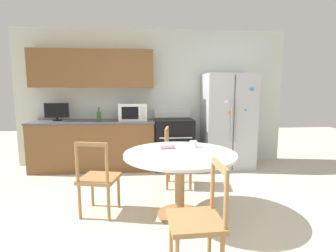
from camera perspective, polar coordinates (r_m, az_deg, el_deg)
ground_plane at (r=2.95m, az=-1.53°, el=-22.01°), size 14.00×14.00×0.00m
back_wall at (r=5.14m, az=-6.69°, el=7.71°), size 5.20×0.44×2.60m
kitchen_counter at (r=5.03m, az=-15.75°, el=-3.99°), size 2.23×0.64×0.90m
refrigerator at (r=5.05m, az=12.84°, el=1.05°), size 0.90×0.73×1.75m
oven_range at (r=4.94m, az=1.25°, el=-3.70°), size 0.70×0.68×1.08m
microwave at (r=4.85m, az=-7.60°, el=3.03°), size 0.51×0.37×0.31m
countertop_tv at (r=5.17m, az=-23.06°, el=2.99°), size 0.42×0.16×0.32m
counter_bottle at (r=4.92m, az=-14.79°, el=2.16°), size 0.07×0.07×0.24m
dining_table at (r=3.03m, az=2.59°, el=-8.29°), size 1.28×1.28×0.76m
dining_chair_near at (r=2.24m, az=6.70°, el=-19.71°), size 0.43×0.43×0.90m
dining_chair_left at (r=3.22m, az=-14.93°, el=-11.06°), size 0.50×0.50×0.90m
dining_chair_far at (r=4.00m, az=2.03°, el=-7.03°), size 0.48×0.48×0.90m
candle_glass at (r=3.28m, az=5.54°, el=-4.01°), size 0.09×0.09×0.08m
folded_napkin at (r=3.18m, az=-0.12°, el=-4.53°), size 0.19×0.08×0.05m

